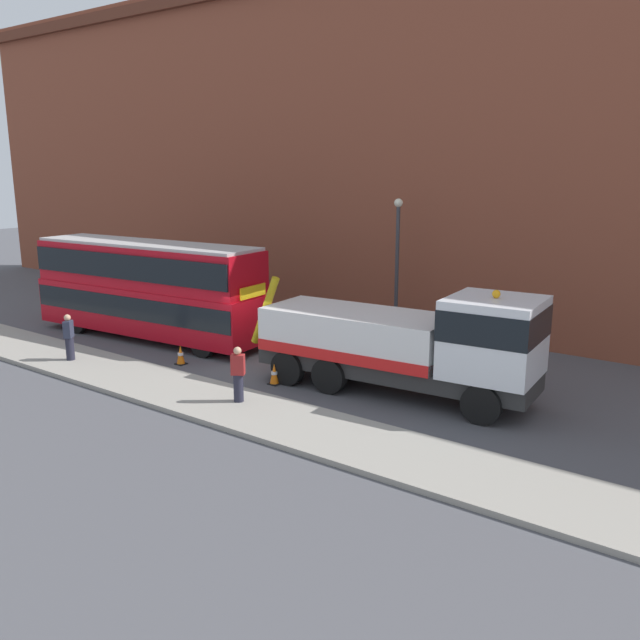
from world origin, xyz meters
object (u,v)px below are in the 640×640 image
at_px(pedestrian_onlooker, 69,338).
at_px(traffic_cone_midway, 274,374).
at_px(double_decker_bus, 148,286).
at_px(pedestrian_bystander, 238,375).
at_px(street_lamp, 397,256).
at_px(traffic_cone_near_bus, 181,355).
at_px(recovery_tow_truck, 407,342).

relative_size(pedestrian_onlooker, traffic_cone_midway, 2.38).
distance_m(double_decker_bus, pedestrian_bystander, 9.59).
distance_m(pedestrian_bystander, street_lamp, 10.38).
bearing_deg(pedestrian_onlooker, traffic_cone_near_bus, -1.37).
xyz_separation_m(pedestrian_onlooker, pedestrian_bystander, (8.05, 0.41, 0.00)).
xyz_separation_m(recovery_tow_truck, street_lamp, (-3.97, 6.20, 1.71)).
height_order(double_decker_bus, traffic_cone_midway, double_decker_bus).
height_order(recovery_tow_truck, street_lamp, street_lamp).
relative_size(recovery_tow_truck, traffic_cone_midway, 14.20).
relative_size(pedestrian_bystander, traffic_cone_midway, 2.38).
relative_size(recovery_tow_truck, double_decker_bus, 0.91).
height_order(pedestrian_onlooker, street_lamp, street_lamp).
xyz_separation_m(pedestrian_bystander, traffic_cone_midway, (-0.46, 2.22, -0.64)).
height_order(recovery_tow_truck, traffic_cone_near_bus, recovery_tow_truck).
xyz_separation_m(pedestrian_bystander, traffic_cone_near_bus, (-4.71, 1.93, -0.64)).
height_order(pedestrian_onlooker, traffic_cone_near_bus, pedestrian_onlooker).
bearing_deg(pedestrian_onlooker, recovery_tow_truck, -16.21).
height_order(pedestrian_bystander, street_lamp, street_lamp).
bearing_deg(street_lamp, pedestrian_bystander, -87.89).
height_order(pedestrian_onlooker, pedestrian_bystander, same).
bearing_deg(double_decker_bus, street_lamp, 32.23).
bearing_deg(traffic_cone_near_bus, double_decker_bus, 154.45).
distance_m(pedestrian_onlooker, pedestrian_bystander, 8.06).
bearing_deg(pedestrian_bystander, recovery_tow_truck, -73.79).
xyz_separation_m(double_decker_bus, pedestrian_onlooker, (0.65, -4.24, -1.25)).
relative_size(double_decker_bus, pedestrian_bystander, 6.54).
bearing_deg(recovery_tow_truck, double_decker_bus, 175.56).
bearing_deg(street_lamp, recovery_tow_truck, -57.37).
relative_size(recovery_tow_truck, pedestrian_bystander, 5.98).
bearing_deg(traffic_cone_near_bus, pedestrian_bystander, -22.25).
bearing_deg(traffic_cone_midway, pedestrian_bystander, -78.21).
relative_size(traffic_cone_near_bus, street_lamp, 0.12).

